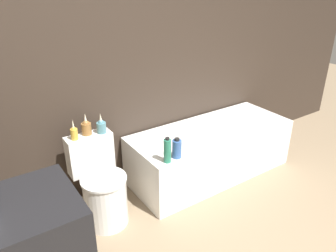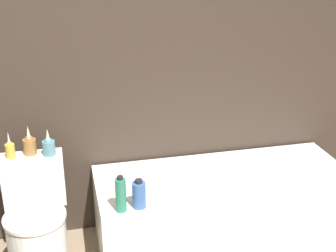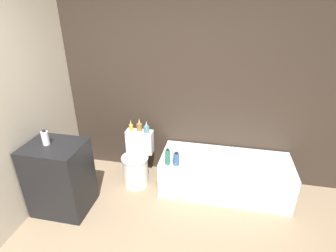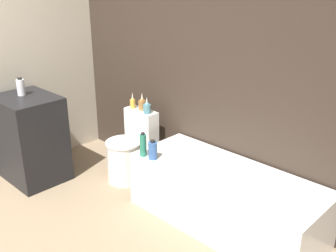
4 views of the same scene
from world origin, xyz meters
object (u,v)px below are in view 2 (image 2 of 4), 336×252
at_px(toilet, 37,228).
at_px(vase_bronze, 49,146).
at_px(vase_gold, 10,149).
at_px(vase_silver, 30,144).
at_px(shampoo_bottle_tall, 121,195).
at_px(shampoo_bottle_short, 139,194).
at_px(bathtub, 222,208).

bearing_deg(toilet, vase_bronze, 55.58).
distance_m(toilet, vase_gold, 0.51).
height_order(vase_silver, shampoo_bottle_tall, vase_silver).
relative_size(vase_bronze, shampoo_bottle_tall, 0.77).
relative_size(toilet, vase_silver, 3.81).
relative_size(toilet, vase_gold, 4.10).
height_order(vase_gold, vase_silver, vase_silver).
xyz_separation_m(vase_gold, shampoo_bottle_tall, (0.60, -0.41, -0.16)).
relative_size(vase_bronze, shampoo_bottle_short, 0.97).
bearing_deg(toilet, vase_silver, 90.00).
bearing_deg(vase_gold, bathtub, -6.03).
xyz_separation_m(bathtub, vase_gold, (-1.31, 0.14, 0.51)).
height_order(toilet, vase_silver, vase_silver).
xyz_separation_m(bathtub, vase_silver, (-1.19, 0.17, 0.52)).
bearing_deg(shampoo_bottle_tall, bathtub, 20.89).
bearing_deg(shampoo_bottle_short, shampoo_bottle_tall, -170.82).
height_order(bathtub, vase_silver, vase_silver).
bearing_deg(vase_silver, shampoo_bottle_tall, -41.95).
bearing_deg(bathtub, vase_bronze, 173.12).
distance_m(bathtub, vase_bronze, 1.20).
relative_size(toilet, vase_bronze, 4.13).
height_order(bathtub, toilet, toilet).
distance_m(vase_gold, shampoo_bottle_short, 0.83).
bearing_deg(toilet, bathtub, 1.56).
distance_m(vase_gold, vase_silver, 0.12).
relative_size(bathtub, vase_bronze, 9.67).
xyz_separation_m(vase_silver, vase_bronze, (0.11, -0.04, -0.00)).
xyz_separation_m(bathtub, toilet, (-1.19, -0.03, 0.05)).
bearing_deg(vase_silver, bathtub, -8.03).
bearing_deg(vase_gold, vase_silver, 15.31).
distance_m(bathtub, shampoo_bottle_short, 0.73).
height_order(bathtub, vase_gold, vase_gold).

